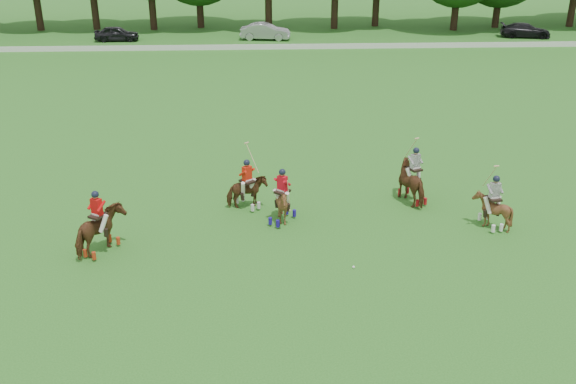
{
  "coord_description": "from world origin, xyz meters",
  "views": [
    {
      "loc": [
        -1.19,
        -17.97,
        11.25
      ],
      "look_at": [
        -0.15,
        4.2,
        1.4
      ],
      "focal_mm": 40.0,
      "sensor_mm": 36.0,
      "label": 1
    }
  ],
  "objects_px": {
    "polo_stripe_b": "(492,210)",
    "car_mid": "(265,31)",
    "polo_red_a": "(100,231)",
    "polo_red_b": "(247,191)",
    "polo_ball": "(354,267)",
    "car_left": "(117,34)",
    "polo_stripe_a": "(413,182)",
    "car_right": "(525,30)",
    "polo_red_c": "(282,204)"
  },
  "relations": [
    {
      "from": "polo_red_c",
      "to": "car_left",
      "type": "bearing_deg",
      "value": 109.94
    },
    {
      "from": "polo_red_c",
      "to": "car_right",
      "type": "bearing_deg",
      "value": 57.21
    },
    {
      "from": "car_right",
      "to": "polo_red_b",
      "type": "height_order",
      "value": "polo_red_b"
    },
    {
      "from": "polo_red_a",
      "to": "polo_red_c",
      "type": "relative_size",
      "value": 1.07
    },
    {
      "from": "polo_ball",
      "to": "car_left",
      "type": "bearing_deg",
      "value": 111.11
    },
    {
      "from": "car_right",
      "to": "polo_red_c",
      "type": "bearing_deg",
      "value": 158.81
    },
    {
      "from": "polo_red_b",
      "to": "car_left",
      "type": "bearing_deg",
      "value": 108.74
    },
    {
      "from": "polo_stripe_a",
      "to": "car_mid",
      "type": "bearing_deg",
      "value": 98.78
    },
    {
      "from": "polo_red_a",
      "to": "polo_stripe_b",
      "type": "relative_size",
      "value": 0.89
    },
    {
      "from": "polo_red_b",
      "to": "polo_stripe_a",
      "type": "xyz_separation_m",
      "value": [
        6.86,
        0.29,
        0.14
      ]
    },
    {
      "from": "polo_ball",
      "to": "polo_stripe_b",
      "type": "bearing_deg",
      "value": 26.37
    },
    {
      "from": "polo_stripe_a",
      "to": "polo_red_a",
      "type": "bearing_deg",
      "value": -162.5
    },
    {
      "from": "car_mid",
      "to": "polo_red_b",
      "type": "bearing_deg",
      "value": -174.77
    },
    {
      "from": "polo_stripe_b",
      "to": "polo_ball",
      "type": "distance_m",
      "value": 6.37
    },
    {
      "from": "polo_red_a",
      "to": "polo_red_b",
      "type": "bearing_deg",
      "value": 34.16
    },
    {
      "from": "car_left",
      "to": "car_mid",
      "type": "xyz_separation_m",
      "value": [
        13.68,
        0.0,
        0.08
      ]
    },
    {
      "from": "polo_stripe_a",
      "to": "polo_red_c",
      "type": "bearing_deg",
      "value": -162.94
    },
    {
      "from": "polo_stripe_a",
      "to": "polo_stripe_b",
      "type": "xyz_separation_m",
      "value": [
        2.46,
        -2.49,
        -0.12
      ]
    },
    {
      "from": "polo_red_a",
      "to": "polo_red_c",
      "type": "height_order",
      "value": "polo_red_a"
    },
    {
      "from": "car_right",
      "to": "car_left",
      "type": "bearing_deg",
      "value": 101.6
    },
    {
      "from": "car_left",
      "to": "car_right",
      "type": "distance_m",
      "value": 38.31
    },
    {
      "from": "car_left",
      "to": "polo_ball",
      "type": "height_order",
      "value": "car_left"
    },
    {
      "from": "car_left",
      "to": "polo_red_b",
      "type": "distance_m",
      "value": 38.7
    },
    {
      "from": "car_mid",
      "to": "car_right",
      "type": "height_order",
      "value": "car_mid"
    },
    {
      "from": "car_left",
      "to": "polo_red_a",
      "type": "distance_m",
      "value": 40.79
    },
    {
      "from": "car_mid",
      "to": "polo_red_a",
      "type": "relative_size",
      "value": 1.93
    },
    {
      "from": "polo_red_a",
      "to": "polo_red_b",
      "type": "xyz_separation_m",
      "value": [
        5.15,
        3.49,
        -0.14
      ]
    },
    {
      "from": "car_left",
      "to": "polo_red_c",
      "type": "height_order",
      "value": "polo_red_c"
    },
    {
      "from": "polo_stripe_b",
      "to": "polo_red_c",
      "type": "bearing_deg",
      "value": 174.2
    },
    {
      "from": "polo_stripe_a",
      "to": "car_left",
      "type": "bearing_deg",
      "value": 117.96
    },
    {
      "from": "car_mid",
      "to": "polo_red_b",
      "type": "relative_size",
      "value": 1.74
    },
    {
      "from": "car_mid",
      "to": "polo_stripe_b",
      "type": "distance_m",
      "value": 39.68
    },
    {
      "from": "polo_red_b",
      "to": "polo_stripe_b",
      "type": "distance_m",
      "value": 9.58
    },
    {
      "from": "polo_red_c",
      "to": "polo_stripe_a",
      "type": "relative_size",
      "value": 0.76
    },
    {
      "from": "polo_stripe_b",
      "to": "polo_ball",
      "type": "height_order",
      "value": "polo_stripe_b"
    },
    {
      "from": "polo_red_c",
      "to": "polo_ball",
      "type": "distance_m",
      "value": 4.35
    },
    {
      "from": "car_mid",
      "to": "car_right",
      "type": "xyz_separation_m",
      "value": [
        24.62,
        0.0,
        -0.1
      ]
    },
    {
      "from": "polo_red_c",
      "to": "polo_stripe_b",
      "type": "relative_size",
      "value": 0.83
    },
    {
      "from": "car_left",
      "to": "polo_red_b",
      "type": "bearing_deg",
      "value": -162.82
    },
    {
      "from": "car_right",
      "to": "polo_stripe_a",
      "type": "bearing_deg",
      "value": 163.99
    },
    {
      "from": "car_mid",
      "to": "polo_red_b",
      "type": "distance_m",
      "value": 36.67
    },
    {
      "from": "car_mid",
      "to": "polo_ball",
      "type": "height_order",
      "value": "car_mid"
    },
    {
      "from": "car_mid",
      "to": "polo_red_b",
      "type": "xyz_separation_m",
      "value": [
        -1.25,
        -36.65,
        -0.03
      ]
    },
    {
      "from": "polo_red_c",
      "to": "polo_red_b",
      "type": "bearing_deg",
      "value": 134.44
    },
    {
      "from": "car_right",
      "to": "polo_red_c",
      "type": "distance_m",
      "value": 45.25
    },
    {
      "from": "polo_red_a",
      "to": "polo_red_b",
      "type": "height_order",
      "value": "polo_red_b"
    },
    {
      "from": "polo_red_c",
      "to": "polo_stripe_a",
      "type": "height_order",
      "value": "polo_stripe_a"
    },
    {
      "from": "polo_ball",
      "to": "car_mid",
      "type": "bearing_deg",
      "value": 93.3
    },
    {
      "from": "polo_stripe_b",
      "to": "car_mid",
      "type": "bearing_deg",
      "value": 101.74
    },
    {
      "from": "polo_red_a",
      "to": "polo_stripe_a",
      "type": "height_order",
      "value": "polo_stripe_a"
    }
  ]
}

